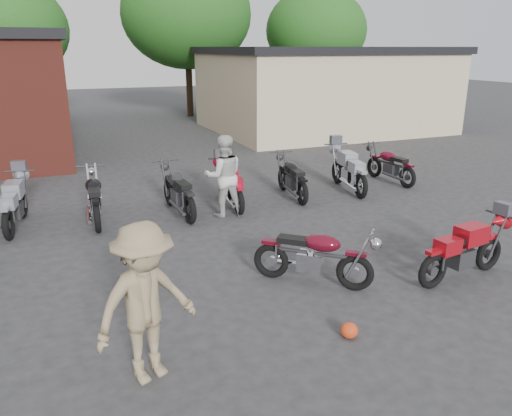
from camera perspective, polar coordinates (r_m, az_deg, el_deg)
name	(u,v)px	position (r m, az deg, el deg)	size (l,w,h in m)	color
ground	(324,299)	(7.99, 7.75, -10.22)	(90.00, 90.00, 0.00)	#2B2B2D
stucco_building	(322,92)	(24.38, 7.50, 13.04)	(10.00, 8.00, 3.50)	#C3AE8B
tree_1	(7,48)	(28.06, -26.55, 16.01)	(5.92, 5.92, 7.40)	#144512
tree_2	(187,35)	(29.07, -7.85, 19.02)	(7.04, 7.04, 8.80)	#144512
tree_3	(315,46)	(32.11, 6.81, 17.86)	(6.08, 6.08, 7.60)	#144512
vintage_motorcycle	(315,253)	(8.19, 6.74, -5.08)	(1.94, 0.64, 1.13)	#560A19
sportbike	(465,248)	(9.04, 22.79, -4.21)	(1.92, 0.63, 1.12)	#A60D18
helmet	(349,330)	(7.02, 10.61, -13.58)	(0.24, 0.24, 0.22)	red
person_light	(224,176)	(11.45, -3.70, 3.68)	(0.91, 0.71, 1.88)	silver
person_tan	(146,303)	(5.89, -12.49, -10.60)	(1.25, 0.72, 1.94)	#8F7958
row_bike_1	(14,201)	(11.90, -25.91, 0.69)	(2.04, 0.67, 1.18)	#9295A0
row_bike_2	(94,195)	(11.69, -17.99, 1.41)	(2.08, 0.69, 1.21)	black
row_bike_3	(178,188)	(11.75, -8.91, 2.22)	(2.12, 0.70, 1.23)	#232326
row_bike_4	(230,183)	(12.22, -3.00, 2.84)	(1.99, 0.66, 1.15)	red
row_bike_5	(292,176)	(12.98, 4.12, 3.72)	(1.99, 0.66, 1.15)	black
row_bike_6	(349,168)	(13.79, 10.54, 4.51)	(2.15, 0.71, 1.25)	#9597A2
row_bike_7	(390,163)	(14.94, 15.06, 4.99)	(1.95, 0.64, 1.13)	#560A1B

